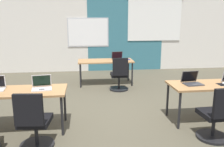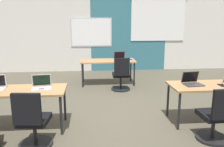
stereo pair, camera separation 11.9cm
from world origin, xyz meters
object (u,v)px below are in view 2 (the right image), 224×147
(chair_near_right_inner, at_px, (217,119))
(chair_far_right, at_px, (121,77))
(desk_far_center, at_px, (108,62))
(laptop_near_right_inner, at_px, (192,82))
(laptop_far_right, at_px, (120,58))
(laptop_near_left_inner, at_px, (42,86))
(mouse_far_right, at_px, (129,59))
(desk_near_left, at_px, (19,93))
(desk_near_right, at_px, (213,88))
(chair_near_left_inner, at_px, (33,125))

(chair_near_right_inner, distance_m, chair_far_right, 3.09)
(desk_far_center, bearing_deg, laptop_near_right_inner, -63.72)
(laptop_far_right, relative_size, laptop_near_left_inner, 0.99)
(chair_near_right_inner, distance_m, laptop_near_left_inner, 2.95)
(mouse_far_right, xyz_separation_m, laptop_near_left_inner, (-2.00, -2.83, 0.03))
(desk_near_left, xyz_separation_m, laptop_far_right, (2.13, 2.88, 0.11))
(desk_near_right, distance_m, laptop_near_right_inner, 0.40)
(desk_far_center, xyz_separation_m, laptop_near_left_inner, (-1.37, -2.75, 0.11))
(desk_far_center, xyz_separation_m, chair_near_left_inner, (-1.38, -3.49, -0.28))
(desk_far_center, height_order, chair_near_right_inner, chair_near_right_inner)
(laptop_far_right, relative_size, chair_far_right, 0.39)
(chair_near_right_inner, bearing_deg, laptop_far_right, -76.40)
(laptop_near_right_inner, distance_m, chair_near_left_inner, 2.87)
(chair_near_right_inner, height_order, chair_far_right, same)
(laptop_far_right, xyz_separation_m, chair_far_right, (-0.07, -0.77, -0.39))
(chair_far_right, height_order, laptop_near_left_inner, laptop_near_left_inner)
(desk_near_right, bearing_deg, chair_near_right_inner, -112.32)
(desk_far_center, bearing_deg, laptop_near_left_inner, -116.41)
(desk_near_left, relative_size, desk_far_center, 1.00)
(laptop_near_left_inner, bearing_deg, desk_near_left, 179.24)
(desk_near_right, bearing_deg, laptop_near_left_inner, 179.10)
(desk_far_center, xyz_separation_m, chair_far_right, (0.31, -0.69, -0.28))
(desk_near_left, xyz_separation_m, desk_near_right, (3.50, 0.00, 0.00))
(desk_near_left, height_order, desk_far_center, same)
(desk_near_right, relative_size, mouse_far_right, 15.34)
(desk_near_left, relative_size, chair_near_left_inner, 1.74)
(desk_near_left, distance_m, chair_far_right, 2.96)
(desk_far_center, distance_m, mouse_far_right, 0.64)
(desk_near_left, bearing_deg, chair_near_right_inner, -13.41)
(chair_near_right_inner, distance_m, mouse_far_right, 3.74)
(laptop_far_right, relative_size, mouse_far_right, 3.48)
(chair_near_left_inner, bearing_deg, desk_far_center, -105.61)
(chair_near_right_inner, relative_size, mouse_far_right, 8.82)
(mouse_far_right, bearing_deg, desk_near_left, -129.61)
(laptop_far_right, bearing_deg, desk_near_left, -133.39)
(desk_near_left, bearing_deg, chair_near_left_inner, -61.66)
(chair_far_right, bearing_deg, laptop_near_left_inner, 52.04)
(laptop_near_left_inner, height_order, chair_near_left_inner, laptop_near_left_inner)
(laptop_near_right_inner, relative_size, chair_near_right_inner, 0.39)
(desk_near_right, distance_m, laptop_near_left_inner, 3.12)
(laptop_near_right_inner, relative_size, chair_far_right, 0.39)
(chair_near_left_inner, bearing_deg, laptop_near_left_inner, -85.10)
(desk_near_left, height_order, laptop_far_right, laptop_far_right)
(desk_far_center, bearing_deg, laptop_far_right, 12.08)
(desk_near_right, xyz_separation_m, laptop_far_right, (-1.37, 2.88, 0.11))
(chair_far_right, bearing_deg, chair_near_left_inner, 59.98)
(mouse_far_right, relative_size, laptop_near_left_inner, 0.28)
(laptop_near_left_inner, bearing_deg, desk_near_right, -8.94)
(mouse_far_right, bearing_deg, chair_near_left_inner, -119.46)
(desk_near_right, distance_m, mouse_far_right, 3.09)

